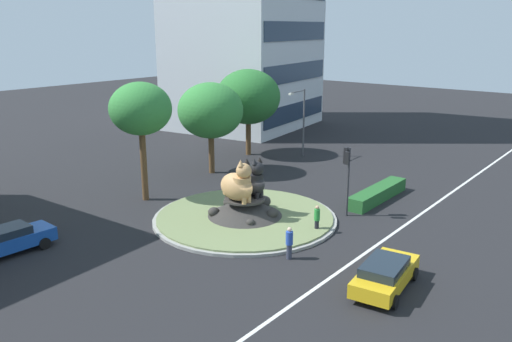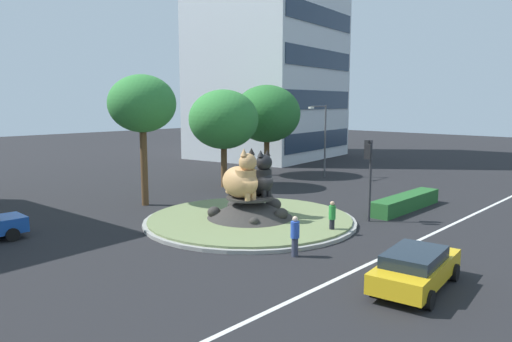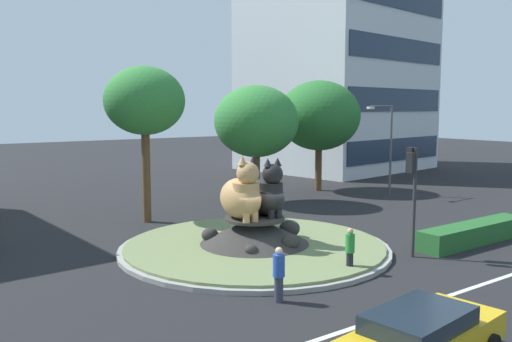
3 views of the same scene
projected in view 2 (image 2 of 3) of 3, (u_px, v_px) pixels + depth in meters
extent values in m
plane|color=black|center=(250.00, 222.00, 26.75)|extent=(160.00, 160.00, 0.00)
cube|color=silver|center=(389.00, 254.00, 21.09)|extent=(112.00, 0.20, 0.01)
cylinder|color=gray|center=(250.00, 220.00, 26.73)|extent=(11.62, 11.62, 0.18)
cylinder|color=#707F51|center=(250.00, 218.00, 26.71)|extent=(11.16, 11.16, 0.11)
cone|color=#33302D|center=(250.00, 207.00, 26.62)|extent=(4.71, 4.71, 1.15)
cylinder|color=#33302D|center=(250.00, 198.00, 26.55)|extent=(2.59, 2.59, 0.12)
ellipsoid|color=#33302D|center=(273.00, 205.00, 28.02)|extent=(0.98, 0.88, 0.79)
ellipsoid|color=#33302D|center=(234.00, 205.00, 28.35)|extent=(0.73, 0.80, 0.59)
ellipsoid|color=#33302D|center=(214.00, 212.00, 26.58)|extent=(0.76, 0.67, 0.60)
ellipsoid|color=#33302D|center=(254.00, 221.00, 24.84)|extent=(0.54, 0.49, 0.43)
ellipsoid|color=#33302D|center=(281.00, 214.00, 25.93)|extent=(0.83, 0.66, 0.67)
ellipsoid|color=tan|center=(240.00, 182.00, 26.04)|extent=(1.73, 2.51, 1.73)
cylinder|color=tan|center=(246.00, 180.00, 25.66)|extent=(1.22, 1.22, 1.08)
sphere|color=tan|center=(248.00, 162.00, 25.40)|extent=(0.95, 0.95, 0.95)
torus|color=tan|center=(234.00, 191.00, 27.11)|extent=(1.34, 1.34, 0.22)
cone|color=black|center=(251.00, 151.00, 25.49)|extent=(0.42, 0.42, 0.39)
cone|color=tan|center=(244.00, 152.00, 25.15)|extent=(0.42, 0.42, 0.39)
cylinder|color=tan|center=(253.00, 196.00, 25.62)|extent=(0.30, 0.30, 0.43)
cylinder|color=tan|center=(248.00, 197.00, 25.36)|extent=(0.30, 0.30, 0.43)
ellipsoid|color=black|center=(257.00, 180.00, 26.95)|extent=(1.64, 2.36, 1.62)
cylinder|color=black|center=(262.00, 178.00, 26.60)|extent=(1.15, 1.15, 1.01)
sphere|color=black|center=(264.00, 162.00, 26.35)|extent=(0.89, 0.89, 0.89)
torus|color=black|center=(251.00, 189.00, 27.96)|extent=(1.16, 1.16, 0.20)
cone|color=black|center=(267.00, 153.00, 26.44)|extent=(0.40, 0.40, 0.36)
cone|color=black|center=(261.00, 153.00, 26.12)|extent=(0.40, 0.40, 0.36)
cylinder|color=black|center=(269.00, 193.00, 26.56)|extent=(0.28, 0.28, 0.40)
cylinder|color=black|center=(264.00, 194.00, 26.32)|extent=(0.28, 0.28, 0.40)
cylinder|color=#2D2D33|center=(370.00, 181.00, 26.60)|extent=(0.14, 0.14, 4.52)
cube|color=black|center=(367.00, 150.00, 26.48)|extent=(0.36, 0.29, 1.05)
sphere|color=#360606|center=(366.00, 144.00, 26.47)|extent=(0.18, 0.18, 0.18)
sphere|color=orange|center=(366.00, 149.00, 26.52)|extent=(0.18, 0.18, 0.18)
sphere|color=black|center=(366.00, 155.00, 26.56)|extent=(0.18, 0.18, 0.18)
cube|color=black|center=(368.00, 151.00, 25.99)|extent=(0.24, 0.31, 0.80)
cube|color=silver|center=(269.00, 22.00, 56.79)|extent=(17.71, 15.86, 31.71)
cube|color=#233347|center=(319.00, 140.00, 54.81)|extent=(14.83, 2.23, 2.06)
cube|color=#233347|center=(320.00, 100.00, 54.16)|extent=(14.83, 2.23, 2.06)
cube|color=#233347|center=(321.00, 58.00, 53.52)|extent=(14.83, 2.23, 2.06)
cube|color=#233347|center=(322.00, 16.00, 52.88)|extent=(14.83, 2.23, 2.06)
cube|color=#235B28|center=(406.00, 202.00, 29.80)|extent=(6.87, 1.20, 0.90)
cylinder|color=brown|center=(267.00, 158.00, 43.70)|extent=(0.49, 0.49, 3.13)
ellipsoid|color=#286B2D|center=(267.00, 114.00, 43.14)|extent=(5.99, 5.99, 5.09)
cylinder|color=brown|center=(224.00, 167.00, 37.61)|extent=(0.47, 0.47, 3.11)
ellipsoid|color=#337F38|center=(224.00, 119.00, 37.09)|extent=(5.34, 5.34, 4.54)
cylinder|color=brown|center=(144.00, 168.00, 30.83)|extent=(0.44, 0.44, 4.78)
ellipsoid|color=#337F38|center=(142.00, 103.00, 30.25)|extent=(4.24, 4.24, 3.60)
cylinder|color=#4C4C51|center=(325.00, 141.00, 42.45)|extent=(0.16, 0.16, 6.30)
cylinder|color=#4C4C51|center=(319.00, 106.00, 41.18)|extent=(2.23, 0.19, 0.10)
cube|color=silver|center=(311.00, 108.00, 40.36)|extent=(0.50, 0.24, 0.16)
cylinder|color=#33384C|center=(295.00, 247.00, 20.74)|extent=(0.29, 0.29, 0.82)
cylinder|color=#284CB2|center=(295.00, 230.00, 20.64)|extent=(0.38, 0.38, 0.71)
sphere|color=beige|center=(295.00, 219.00, 20.57)|extent=(0.24, 0.24, 0.24)
cylinder|color=black|center=(332.00, 227.00, 24.16)|extent=(0.26, 0.26, 0.79)
cylinder|color=#288C38|center=(332.00, 212.00, 24.05)|extent=(0.34, 0.34, 0.69)
sphere|color=tan|center=(332.00, 203.00, 23.99)|extent=(0.23, 0.23, 0.23)
cylinder|color=black|center=(0.00, 228.00, 24.25)|extent=(0.65, 0.25, 0.64)
cylinder|color=black|center=(13.00, 235.00, 23.02)|extent=(0.65, 0.25, 0.64)
cube|color=gold|center=(416.00, 270.00, 17.20)|extent=(4.91, 2.45, 0.68)
cube|color=#19232D|center=(415.00, 257.00, 16.93)|extent=(2.82, 1.97, 0.43)
cylinder|color=black|center=(404.00, 263.00, 19.04)|extent=(0.66, 0.30, 0.64)
cylinder|color=black|center=(455.00, 272.00, 17.94)|extent=(0.66, 0.30, 0.64)
cylinder|color=black|center=(373.00, 287.00, 16.55)|extent=(0.66, 0.30, 0.64)
cylinder|color=black|center=(430.00, 300.00, 15.45)|extent=(0.66, 0.30, 0.64)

